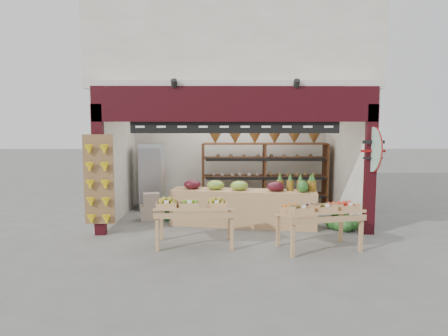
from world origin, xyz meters
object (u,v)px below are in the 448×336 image
refrigerator (152,176)px  display_table_left (190,207)px  back_shelving (264,162)px  watermelon_pile (341,220)px  mid_counter (243,206)px  display_table_right (319,210)px  cardboard_stack (160,209)px

refrigerator → display_table_left: size_ratio=1.19×
display_table_left → refrigerator: bearing=110.7°
back_shelving → refrigerator: bearing=179.0°
back_shelving → refrigerator: back_shelving is taller
display_table_left → watermelon_pile: bearing=19.1°
back_shelving → watermelon_pile: 2.83m
refrigerator → mid_counter: refrigerator is taller
display_table_left → display_table_right: display_table_left is taller
back_shelving → cardboard_stack: size_ratio=3.28×
back_shelving → refrigerator: size_ratio=1.90×
back_shelving → mid_counter: size_ratio=1.02×
display_table_left → back_shelving: bearing=61.9°
display_table_left → mid_counter: bearing=52.9°
mid_counter → display_table_left: (-1.08, -1.42, 0.28)m
back_shelving → display_table_right: 3.67m
cardboard_stack → mid_counter: 2.05m
refrigerator → display_table_left: (1.26, -3.34, -0.16)m
refrigerator → watermelon_pile: bearing=-37.0°
refrigerator → mid_counter: 3.06m
refrigerator → cardboard_stack: 1.49m
mid_counter → cardboard_stack: bearing=161.9°
back_shelving → watermelon_pile: size_ratio=4.90×
refrigerator → mid_counter: size_ratio=0.54×
watermelon_pile → display_table_left: bearing=-160.9°
back_shelving → display_table_left: back_shelving is taller
cardboard_stack → watermelon_pile: cardboard_stack is taller
cardboard_stack → watermelon_pile: 4.15m
refrigerator → display_table_right: size_ratio=1.13×
mid_counter → watermelon_pile: (2.10, -0.33, -0.24)m
mid_counter → watermelon_pile: bearing=-8.8°
mid_counter → display_table_right: (1.26, -1.72, 0.27)m
refrigerator → watermelon_pile: 5.02m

